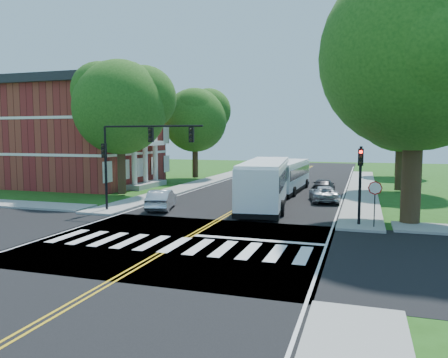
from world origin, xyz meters
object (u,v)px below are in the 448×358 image
at_px(signal_ne, 360,175).
at_px(bus_follow, 288,176).
at_px(suv, 324,194).
at_px(dark_sedan, 323,186).
at_px(bus_lead, 266,182).
at_px(hatchback, 161,199).
at_px(signal_nw, 136,147).

relative_size(signal_ne, bus_follow, 0.40).
bearing_deg(suv, dark_sedan, -95.75).
height_order(bus_lead, suv, bus_lead).
distance_m(bus_follow, hatchback, 14.35).
bearing_deg(signal_nw, dark_sedan, 52.38).
distance_m(bus_lead, suv, 5.33).
bearing_deg(bus_follow, bus_lead, 90.74).
relative_size(hatchback, dark_sedan, 0.97).
xyz_separation_m(bus_lead, hatchback, (-6.58, -3.76, -1.05)).
distance_m(bus_lead, hatchback, 7.66).
height_order(bus_follow, suv, bus_follow).
bearing_deg(bus_follow, dark_sedan, 174.01).
relative_size(bus_follow, suv, 2.46).
bearing_deg(bus_lead, signal_ne, 132.67).
xyz_separation_m(bus_lead, suv, (3.89, 3.45, -1.14)).
height_order(signal_nw, bus_lead, signal_nw).
bearing_deg(bus_lead, hatchback, 23.01).
bearing_deg(dark_sedan, suv, 95.84).
xyz_separation_m(signal_ne, suv, (-2.72, 9.12, -2.34)).
relative_size(signal_ne, hatchback, 1.03).
height_order(bus_lead, bus_follow, bus_lead).
bearing_deg(dark_sedan, hatchback, 51.12).
relative_size(signal_ne, bus_lead, 0.34).
bearing_deg(suv, hatchback, 23.48).
xyz_separation_m(suv, dark_sedan, (-0.47, 4.98, 0.03)).
relative_size(suv, dark_sedan, 1.00).
bearing_deg(hatchback, suv, -160.76).
xyz_separation_m(bus_lead, bus_follow, (0.15, 8.88, -0.28)).
relative_size(signal_nw, dark_sedan, 1.62).
relative_size(signal_ne, suv, 1.00).
bearing_deg(signal_ne, dark_sedan, 102.72).
xyz_separation_m(signal_nw, signal_ne, (14.06, 0.01, -1.41)).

